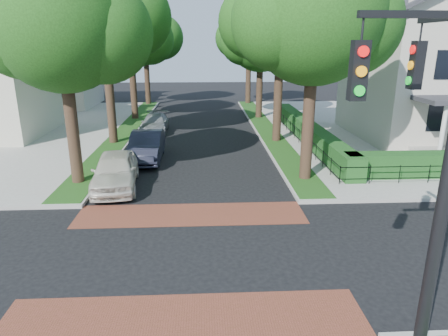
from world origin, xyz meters
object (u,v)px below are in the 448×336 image
at_px(parked_car_middle, 147,146).
at_px(parked_car_rear, 155,123).
at_px(parked_car_front, 115,170).
at_px(traffic_signal, 436,144).

bearing_deg(parked_car_middle, parked_car_rear, 92.64).
xyz_separation_m(parked_car_front, parked_car_middle, (0.84, 4.63, -0.02)).
bearing_deg(traffic_signal, parked_car_rear, 109.13).
distance_m(traffic_signal, parked_car_middle, 17.77).
bearing_deg(parked_car_rear, traffic_signal, -71.06).
relative_size(traffic_signal, parked_car_middle, 1.61).
relative_size(parked_car_front, parked_car_rear, 1.05).
xyz_separation_m(parked_car_front, parked_car_rear, (0.42, 12.32, -0.16)).
bearing_deg(parked_car_front, traffic_signal, -58.51).
height_order(traffic_signal, parked_car_rear, traffic_signal).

